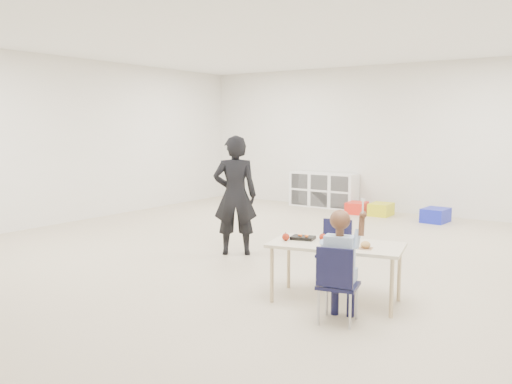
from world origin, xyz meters
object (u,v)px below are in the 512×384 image
Objects in this scene: table at (336,272)px; adult at (235,195)px; child at (339,261)px; cubby_shelf at (323,190)px; chair_near at (338,284)px.

adult is at bearing 140.34° from table.
table is 0.87× the size of adult.
cubby_shelf is (-3.13, 5.73, -0.18)m from child.
child is at bearing -74.07° from table.
table is at bearing 105.93° from chair_near.
cubby_shelf is at bearing 106.17° from child.
adult is (-2.18, 1.47, 0.24)m from child.
table is 2.21m from adult.
child is at bearing 110.94° from adult.
child is at bearing -61.34° from cubby_shelf.
chair_near is 0.44× the size of adult.
adult is at bearing 133.59° from chair_near.
adult is (-2.18, 1.47, 0.43)m from chair_near.
table is 0.55m from chair_near.
table is at bearing -61.32° from cubby_shelf.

